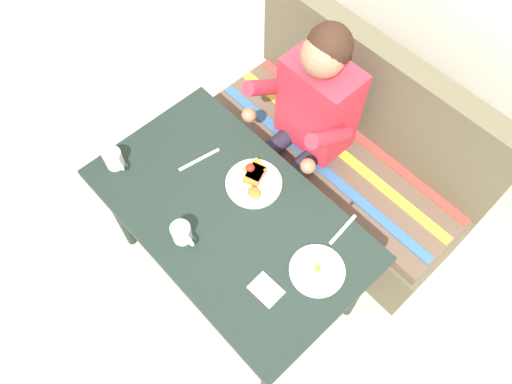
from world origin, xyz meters
The scene contains 11 objects.
ground_plane centered at (0.00, 0.00, 0.00)m, with size 8.00×8.00×0.00m, color beige.
table centered at (0.00, 0.00, 0.65)m, with size 1.20×0.70×0.73m.
couch centered at (0.00, 0.76, 0.33)m, with size 1.44×0.56×1.00m.
person centered at (-0.13, 0.59, 0.74)m, with size 0.45×0.61×1.21m.
plate_breakfast centered at (-0.04, 0.17, 0.74)m, with size 0.24×0.24×0.05m.
plate_eggs centered at (0.42, 0.08, 0.74)m, with size 0.22×0.22×0.04m.
coffee_mug centered at (-0.04, -0.21, 0.78)m, with size 0.12×0.08×0.09m.
coffee_mug_second centered at (-0.51, -0.21, 0.78)m, with size 0.12×0.08×0.09m.
napkin centered at (0.34, -0.12, 0.73)m, with size 0.12×0.09×0.01m, color white.
fork centered at (0.37, 0.28, 0.73)m, with size 0.01×0.17×0.01m, color silver.
knife centered at (-0.28, 0.07, 0.73)m, with size 0.01×0.20×0.01m, color silver.
Camera 1 is at (0.77, -0.56, 2.57)m, focal length 35.20 mm.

